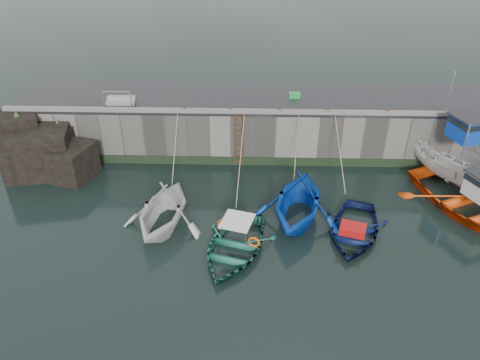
{
  "coord_description": "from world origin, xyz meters",
  "views": [
    {
      "loc": [
        -1.28,
        -13.3,
        13.62
      ],
      "look_at": [
        -1.85,
        6.4,
        1.2
      ],
      "focal_mm": 35.0,
      "sensor_mm": 36.0,
      "label": 1
    }
  ],
  "objects_px": {
    "bollard_a": "(184,109)",
    "bollard_b": "(230,110)",
    "fish_crate": "(295,95)",
    "boat_far_orange": "(470,202)",
    "bollard_d": "(328,111)",
    "boat_near_navy": "(353,233)",
    "boat_near_blue": "(234,251)",
    "boat_near_blacktrim": "(297,218)",
    "bollard_c": "(280,110)",
    "ladder": "(239,140)",
    "boat_near_white": "(165,225)",
    "bollard_e": "(387,111)",
    "boat_far_white": "(451,156)"
  },
  "relations": [
    {
      "from": "boat_near_blue",
      "to": "bollard_d",
      "type": "distance_m",
      "value": 9.75
    },
    {
      "from": "boat_near_white",
      "to": "bollard_c",
      "type": "relative_size",
      "value": 16.79
    },
    {
      "from": "boat_near_navy",
      "to": "bollard_e",
      "type": "height_order",
      "value": "bollard_e"
    },
    {
      "from": "boat_near_navy",
      "to": "bollard_e",
      "type": "bearing_deg",
      "value": 86.07
    },
    {
      "from": "ladder",
      "to": "boat_near_blue",
      "type": "xyz_separation_m",
      "value": [
        -0.0,
        -7.48,
        -1.59
      ]
    },
    {
      "from": "bollard_d",
      "to": "boat_far_white",
      "type": "bearing_deg",
      "value": -9.86
    },
    {
      "from": "boat_near_navy",
      "to": "fish_crate",
      "type": "distance_m",
      "value": 9.47
    },
    {
      "from": "ladder",
      "to": "boat_far_orange",
      "type": "relative_size",
      "value": 0.38
    },
    {
      "from": "ladder",
      "to": "bollard_c",
      "type": "distance_m",
      "value": 2.81
    },
    {
      "from": "boat_near_white",
      "to": "boat_far_white",
      "type": "relative_size",
      "value": 0.58
    },
    {
      "from": "bollard_e",
      "to": "bollard_b",
      "type": "bearing_deg",
      "value": 180.0
    },
    {
      "from": "boat_near_white",
      "to": "bollard_e",
      "type": "xyz_separation_m",
      "value": [
        11.37,
        6.07,
        3.3
      ]
    },
    {
      "from": "boat_near_navy",
      "to": "bollard_a",
      "type": "xyz_separation_m",
      "value": [
        -8.46,
        6.43,
        3.3
      ]
    },
    {
      "from": "ladder",
      "to": "boat_near_blacktrim",
      "type": "height_order",
      "value": "ladder"
    },
    {
      "from": "boat_far_orange",
      "to": "bollard_a",
      "type": "xyz_separation_m",
      "value": [
        -14.52,
        4.36,
        2.84
      ]
    },
    {
      "from": "boat_near_navy",
      "to": "bollard_d",
      "type": "relative_size",
      "value": 16.33
    },
    {
      "from": "boat_near_blacktrim",
      "to": "boat_far_white",
      "type": "height_order",
      "value": "boat_far_white"
    },
    {
      "from": "fish_crate",
      "to": "bollard_d",
      "type": "relative_size",
      "value": 2.3
    },
    {
      "from": "boat_near_blacktrim",
      "to": "bollard_d",
      "type": "xyz_separation_m",
      "value": [
        1.86,
        5.35,
        3.3
      ]
    },
    {
      "from": "boat_far_orange",
      "to": "bollard_e",
      "type": "distance_m",
      "value": 6.28
    },
    {
      "from": "boat_near_navy",
      "to": "bollard_d",
      "type": "xyz_separation_m",
      "value": [
        -0.66,
        6.43,
        3.3
      ]
    },
    {
      "from": "boat_far_white",
      "to": "bollard_b",
      "type": "xyz_separation_m",
      "value": [
        -12.01,
        1.17,
        2.08
      ]
    },
    {
      "from": "boat_near_blacktrim",
      "to": "bollard_d",
      "type": "bearing_deg",
      "value": 84.88
    },
    {
      "from": "boat_near_blacktrim",
      "to": "bollard_c",
      "type": "relative_size",
      "value": 18.33
    },
    {
      "from": "bollard_b",
      "to": "boat_near_blacktrim",
      "type": "bearing_deg",
      "value": -57.26
    },
    {
      "from": "bollard_a",
      "to": "boat_near_blue",
      "type": "bearing_deg",
      "value": -69.02
    },
    {
      "from": "boat_near_blue",
      "to": "bollard_b",
      "type": "bearing_deg",
      "value": 109.37
    },
    {
      "from": "boat_near_navy",
      "to": "boat_far_orange",
      "type": "relative_size",
      "value": 0.54
    },
    {
      "from": "boat_far_white",
      "to": "bollard_d",
      "type": "bearing_deg",
      "value": 150.6
    },
    {
      "from": "boat_near_navy",
      "to": "fish_crate",
      "type": "relative_size",
      "value": 7.09
    },
    {
      "from": "boat_near_navy",
      "to": "bollard_d",
      "type": "distance_m",
      "value": 7.25
    },
    {
      "from": "bollard_a",
      "to": "bollard_b",
      "type": "bearing_deg",
      "value": 0.0
    },
    {
      "from": "boat_near_white",
      "to": "bollard_d",
      "type": "xyz_separation_m",
      "value": [
        8.17,
        6.07,
        3.3
      ]
    },
    {
      "from": "bollard_b",
      "to": "bollard_c",
      "type": "xyz_separation_m",
      "value": [
        2.7,
        0.0,
        0.0
      ]
    },
    {
      "from": "bollard_a",
      "to": "bollard_d",
      "type": "relative_size",
      "value": 1.0
    },
    {
      "from": "boat_near_blue",
      "to": "bollard_e",
      "type": "relative_size",
      "value": 17.38
    },
    {
      "from": "bollard_b",
      "to": "bollard_e",
      "type": "height_order",
      "value": "same"
    },
    {
      "from": "boat_near_blue",
      "to": "fish_crate",
      "type": "bearing_deg",
      "value": 88.08
    },
    {
      "from": "fish_crate",
      "to": "bollard_a",
      "type": "xyz_separation_m",
      "value": [
        -6.16,
        -2.14,
        -0.01
      ]
    },
    {
      "from": "ladder",
      "to": "boat_near_blacktrim",
      "type": "xyz_separation_m",
      "value": [
        2.94,
        -5.01,
        -1.59
      ]
    },
    {
      "from": "boat_near_blue",
      "to": "boat_near_blacktrim",
      "type": "distance_m",
      "value": 3.84
    },
    {
      "from": "boat_near_navy",
      "to": "boat_far_white",
      "type": "distance_m",
      "value": 8.11
    },
    {
      "from": "boat_far_orange",
      "to": "bollard_c",
      "type": "xyz_separation_m",
      "value": [
        -9.32,
        4.36,
        2.84
      ]
    },
    {
      "from": "bollard_d",
      "to": "bollard_a",
      "type": "bearing_deg",
      "value": 180.0
    },
    {
      "from": "boat_near_blacktrim",
      "to": "bollard_e",
      "type": "xyz_separation_m",
      "value": [
        5.06,
        5.35,
        3.3
      ]
    },
    {
      "from": "fish_crate",
      "to": "boat_near_white",
      "type": "bearing_deg",
      "value": -126.7
    },
    {
      "from": "boat_near_white",
      "to": "fish_crate",
      "type": "height_order",
      "value": "fish_crate"
    },
    {
      "from": "boat_near_navy",
      "to": "fish_crate",
      "type": "xyz_separation_m",
      "value": [
        -2.3,
        8.57,
        3.31
      ]
    },
    {
      "from": "boat_far_white",
      "to": "boat_far_orange",
      "type": "distance_m",
      "value": 3.28
    },
    {
      "from": "boat_far_orange",
      "to": "bollard_d",
      "type": "height_order",
      "value": "boat_far_orange"
    }
  ]
}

